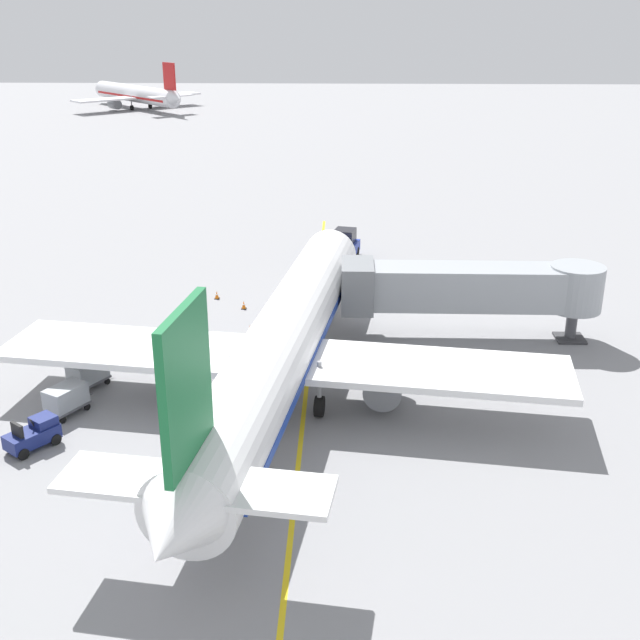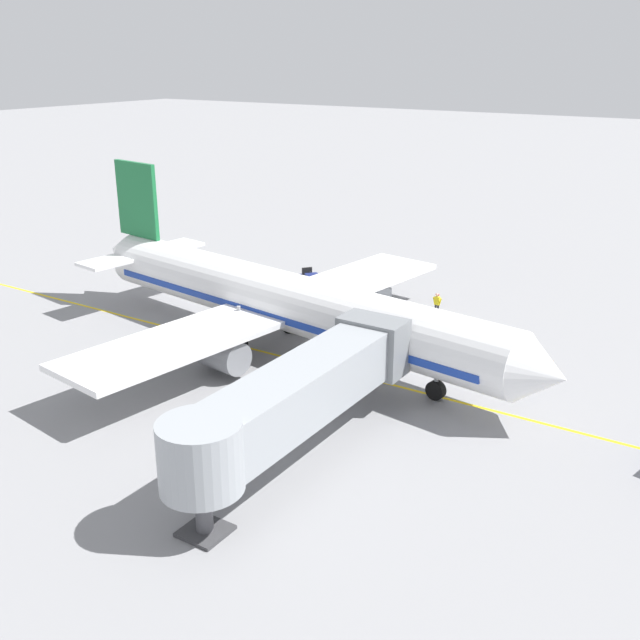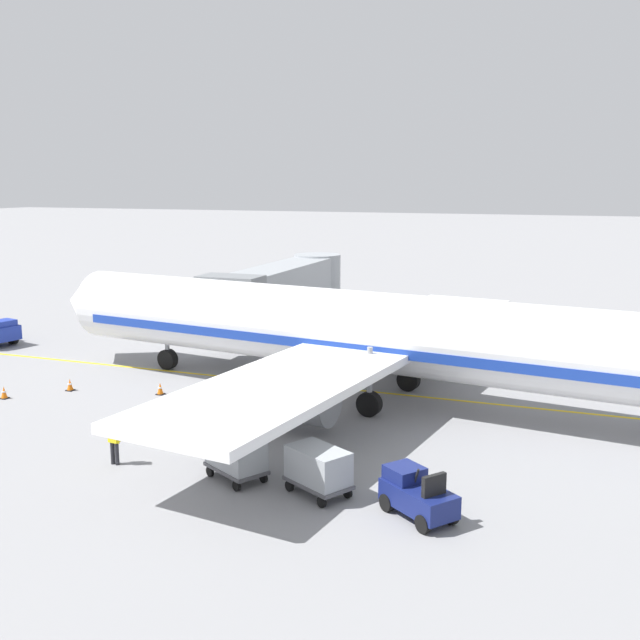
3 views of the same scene
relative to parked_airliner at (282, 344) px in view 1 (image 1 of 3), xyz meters
The scene contains 13 objects.
ground_plane 3.67m from the parked_airliner, 48.51° to the right, with size 400.00×400.00×0.00m, color gray.
gate_lead_in_line 3.67m from the parked_airliner, 48.51° to the right, with size 0.24×80.00×0.01m, color gold.
parked_airliner is the anchor object (origin of this frame).
jet_bridge 14.19m from the parked_airliner, 37.83° to the left, with size 16.33×3.50×4.98m.
pushback_tractor 25.96m from the parked_airliner, 83.17° to the left, with size 3.16×4.79×2.40m.
baggage_tug_lead 13.09m from the parked_airliner, 154.01° to the right, with size 2.47×2.72×1.62m.
baggage_cart_front 11.17m from the parked_airliner, behind, with size 2.21×2.87×1.58m.
baggage_cart_second_in_train 11.54m from the parked_airliner, 168.61° to the right, with size 2.21×2.87×1.58m.
ground_crew_wing_walker 12.74m from the parked_airliner, 153.30° to the left, with size 0.27×0.73×1.69m.
safety_cone_nose_left 14.39m from the parked_airliner, 105.66° to the left, with size 0.36×0.36×0.59m.
safety_cone_nose_right 16.97m from the parked_airliner, 111.12° to the left, with size 0.36×0.36×0.59m.
safety_cone_wing_tip 9.91m from the parked_airliner, 107.42° to the left, with size 0.36×0.36×0.59m.
distant_taxiing_airliner 140.47m from the parked_airliner, 107.16° to the left, with size 27.08×28.39×10.10m.
Camera 1 is at (2.00, -36.89, 19.61)m, focal length 44.23 mm.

